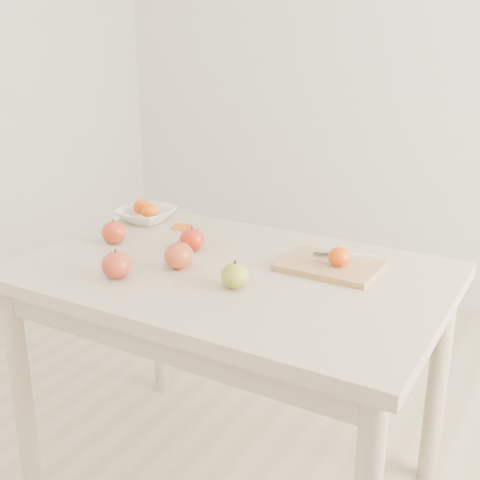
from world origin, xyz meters
The scene contains 14 objects.
table centered at (0.00, 0.00, 0.65)m, with size 1.20×0.80×0.75m.
cutting_board centered at (0.25, 0.14, 0.76)m, with size 0.28×0.20×0.02m, color #A87D54.
board_tangerine centered at (0.28, 0.13, 0.80)m, with size 0.06×0.06×0.05m, color #D95007.
fruit_bowl centered at (-0.50, 0.24, 0.77)m, with size 0.20×0.20×0.05m, color white.
bowl_tangerine_near centered at (-0.52, 0.25, 0.80)m, with size 0.06×0.06×0.06m, color #E45508.
bowl_tangerine_far centered at (-0.47, 0.22, 0.80)m, with size 0.06×0.06×0.05m, color #CB6307.
orange_peel_a centered at (-0.34, 0.23, 0.75)m, with size 0.06×0.04×0.00m, color #D2500E.
orange_peel_b centered at (-0.27, 0.19, 0.75)m, with size 0.04×0.04×0.00m, color orange.
paring_knife centered at (0.29, 0.21, 0.78)m, with size 0.17×0.07×0.01m.
apple_green centered at (0.08, -0.12, 0.78)m, with size 0.07×0.07×0.07m, color olive.
apple_red_e centered at (-0.13, -0.08, 0.79)m, with size 0.08×0.08×0.08m, color #A61B1A.
apple_red_b centered at (-0.18, 0.07, 0.79)m, with size 0.08×0.08×0.07m, color #990206.
apple_red_d centered at (-0.44, 0.00, 0.79)m, with size 0.08×0.08×0.07m, color maroon.
apple_red_c centered at (-0.23, -0.22, 0.79)m, with size 0.08×0.08×0.07m, color maroon.
Camera 1 is at (0.83, -1.37, 1.38)m, focal length 45.00 mm.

